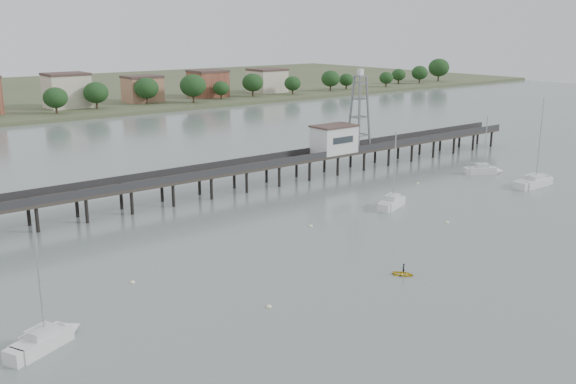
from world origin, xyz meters
The scene contains 11 objects.
ground_plane centered at (0.00, 0.00, 0.00)m, with size 500.00×500.00×0.00m, color slate.
pier centered at (0.00, 60.00, 3.79)m, with size 150.00×5.00×5.50m.
pier_building centered at (25.00, 60.00, 6.67)m, with size 8.40×5.40×5.30m.
lattice_tower centered at (31.50, 60.00, 11.10)m, with size 3.20×3.20×15.50m.
sailboat_e centered at (47.75, 41.55, 0.65)m, with size 6.99×5.44×11.66m.
sailboat_d centered at (47.94, 30.59, 0.63)m, with size 10.06×2.98×16.42m.
sailboat_c centered at (17.15, 36.96, 0.65)m, with size 7.77×4.55×12.42m.
sailboat_a centered at (-40.61, 24.77, 0.65)m, with size 7.48×4.98×12.10m.
yellow_dinghy centered at (-3.74, 16.46, 0.00)m, with size 1.71×0.49×2.39m, color yellow.
dinghy_occupant centered at (-3.74, 16.46, 0.00)m, with size 0.42×1.14×0.27m, color black.
mooring_buoys centered at (7.08, 31.86, 0.08)m, with size 74.64×25.85×0.39m.
Camera 1 is at (-56.14, -28.94, 27.46)m, focal length 40.00 mm.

